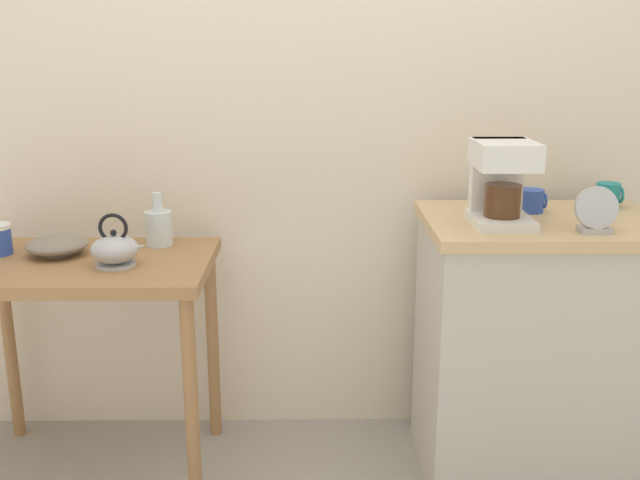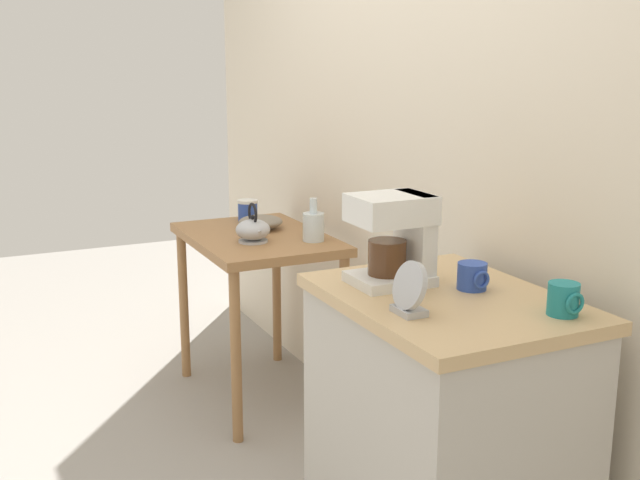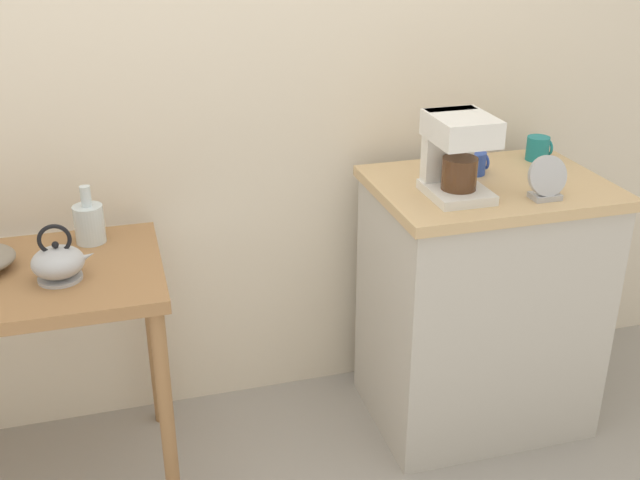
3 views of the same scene
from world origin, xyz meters
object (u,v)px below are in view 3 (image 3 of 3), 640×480
at_px(glass_carafe_vase, 89,222).
at_px(mug_dark_teal, 538,148).
at_px(mug_blue, 474,163).
at_px(table_clock, 547,180).
at_px(teakettle, 59,262).
at_px(coffee_maker, 456,151).

distance_m(glass_carafe_vase, mug_dark_teal, 1.55).
xyz_separation_m(glass_carafe_vase, mug_blue, (1.26, -0.10, 0.11)).
relative_size(mug_blue, table_clock, 0.65).
xyz_separation_m(glass_carafe_vase, table_clock, (1.37, -0.37, 0.13)).
bearing_deg(teakettle, coffee_maker, -0.61).
bearing_deg(coffee_maker, table_clock, -24.29).
relative_size(coffee_maker, table_clock, 1.88).
height_order(glass_carafe_vase, coffee_maker, coffee_maker).
bearing_deg(coffee_maker, teakettle, 179.39).
bearing_deg(mug_blue, teakettle, -173.79).
relative_size(coffee_maker, mug_dark_teal, 3.00).
height_order(coffee_maker, table_clock, coffee_maker).
xyz_separation_m(teakettle, glass_carafe_vase, (0.09, 0.24, 0.01)).
bearing_deg(table_clock, glass_carafe_vase, 164.82).
relative_size(teakettle, coffee_maker, 0.70).
bearing_deg(mug_blue, coffee_maker, -132.69).
relative_size(teakettle, mug_blue, 2.00).
height_order(coffee_maker, mug_blue, coffee_maker).
height_order(teakettle, table_clock, table_clock).
distance_m(glass_carafe_vase, coffee_maker, 1.17).
bearing_deg(glass_carafe_vase, coffee_maker, -12.95).
xyz_separation_m(mug_dark_teal, table_clock, (-0.18, -0.35, 0.02)).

